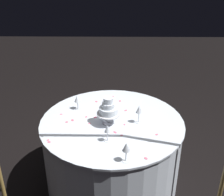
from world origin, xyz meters
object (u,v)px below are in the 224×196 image
(wine_glass_0, at_px, (126,148))
(wine_glass_3, at_px, (77,99))
(main_table, at_px, (112,154))
(tiered_cake, at_px, (108,109))
(decorative_arch, at_px, (111,77))
(wine_glass_2, at_px, (139,110))
(wine_glass_1, at_px, (107,129))

(wine_glass_0, distance_m, wine_glass_3, 0.94)
(main_table, height_order, tiered_cake, tiered_cake)
(decorative_arch, height_order, wine_glass_3, decorative_arch)
(decorative_arch, height_order, main_table, decorative_arch)
(main_table, height_order, wine_glass_3, wine_glass_3)
(wine_glass_2, bearing_deg, wine_glass_1, 46.36)
(tiered_cake, xyz_separation_m, wine_glass_2, (-0.29, -0.02, -0.02))
(main_table, distance_m, wine_glass_1, 0.60)
(main_table, relative_size, wine_glass_0, 8.11)
(decorative_arch, bearing_deg, wine_glass_2, -118.60)
(decorative_arch, relative_size, wine_glass_1, 14.17)
(main_table, bearing_deg, wine_glass_0, 101.23)
(main_table, height_order, wine_glass_1, wine_glass_1)
(decorative_arch, xyz_separation_m, tiered_cake, (0.03, -0.44, -0.51))
(main_table, bearing_deg, tiered_cake, 47.01)
(wine_glass_0, bearing_deg, wine_glass_3, -60.08)
(tiered_cake, bearing_deg, main_table, -132.99)
(wine_glass_1, height_order, wine_glass_2, wine_glass_2)
(decorative_arch, distance_m, wine_glass_1, 0.57)
(wine_glass_2, relative_size, wine_glass_3, 1.18)
(main_table, height_order, wine_glass_2, wine_glass_2)
(main_table, distance_m, tiered_cake, 0.55)
(wine_glass_0, relative_size, wine_glass_1, 1.07)
(decorative_arch, xyz_separation_m, main_table, (0.00, -0.48, -1.06))
(wine_glass_1, height_order, wine_glass_3, wine_glass_1)
(tiered_cake, relative_size, wine_glass_0, 1.59)
(wine_glass_2, bearing_deg, wine_glass_3, -22.79)
(tiered_cake, relative_size, wine_glass_3, 1.76)
(main_table, bearing_deg, decorative_arch, 90.13)
(decorative_arch, height_order, wine_glass_2, decorative_arch)
(wine_glass_0, bearing_deg, wine_glass_1, -60.40)
(wine_glass_3, bearing_deg, tiered_cake, 139.94)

